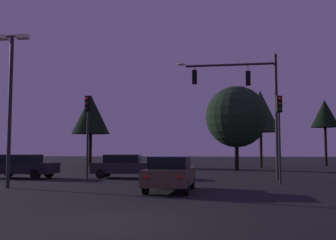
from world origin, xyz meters
name	(u,v)px	position (x,y,z in m)	size (l,w,h in m)	color
ground_plane	(193,171)	(0.00, 24.50, 0.00)	(168.00, 168.00, 0.00)	black
traffic_signal_mast_arm	(249,94)	(4.23, 15.23, 5.28)	(6.26, 0.40, 7.74)	#232326
traffic_light_corner_left	(88,121)	(-4.92, 11.73, 3.42)	(0.35, 0.38, 4.87)	#232326
traffic_light_corner_right	(279,122)	(5.66, 12.31, 3.34)	(0.36, 0.39, 4.74)	#232326
car_nearside_lane	(170,173)	(0.39, 7.57, 0.80)	(1.84, 4.31, 1.52)	#473828
car_crossing_left	(124,166)	(-3.75, 15.46, 0.80)	(4.39, 2.24, 1.52)	#232328
car_crossing_right	(21,166)	(-10.25, 14.28, 0.80)	(4.56, 2.12, 1.52)	black
parking_lot_lamp_post	(11,89)	(-7.49, 8.01, 4.75)	(1.70, 0.36, 7.40)	#232326
tree_behind_sign	(236,117)	(3.75, 26.56, 4.83)	(5.56, 5.56, 7.62)	black
tree_left_far	(91,115)	(-12.23, 32.87, 5.81)	(4.23, 4.23, 8.01)	black
tree_center_horizon	(260,111)	(6.42, 32.75, 5.89)	(4.01, 4.01, 8.09)	black
tree_right_cluster	(325,114)	(14.25, 38.43, 6.05)	(3.20, 3.20, 7.70)	black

